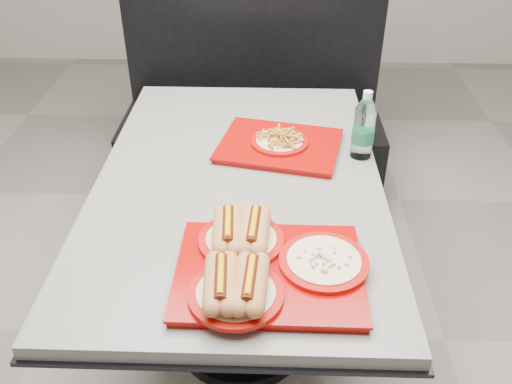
{
  "coord_description": "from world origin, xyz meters",
  "views": [
    {
      "loc": [
        0.1,
        -1.45,
        1.68
      ],
      "look_at": [
        0.06,
        -0.2,
        0.83
      ],
      "focal_mm": 38.0,
      "sensor_mm": 36.0,
      "label": 1
    }
  ],
  "objects_px": {
    "water_bottle": "(364,129)",
    "tray_far": "(280,143)",
    "tray_near": "(261,264)",
    "booth_bench": "(252,120)",
    "diner_table": "(240,218)"
  },
  "relations": [
    {
      "from": "tray_near",
      "to": "diner_table",
      "type": "bearing_deg",
      "value": 100.28
    },
    {
      "from": "tray_far",
      "to": "water_bottle",
      "type": "distance_m",
      "value": 0.29
    },
    {
      "from": "water_bottle",
      "to": "tray_far",
      "type": "bearing_deg",
      "value": 172.37
    },
    {
      "from": "tray_far",
      "to": "water_bottle",
      "type": "xyz_separation_m",
      "value": [
        0.27,
        -0.04,
        0.08
      ]
    },
    {
      "from": "tray_near",
      "to": "tray_far",
      "type": "height_order",
      "value": "tray_near"
    },
    {
      "from": "diner_table",
      "to": "water_bottle",
      "type": "distance_m",
      "value": 0.51
    },
    {
      "from": "tray_far",
      "to": "water_bottle",
      "type": "relative_size",
      "value": 1.97
    },
    {
      "from": "water_bottle",
      "to": "tray_near",
      "type": "bearing_deg",
      "value": -118.25
    },
    {
      "from": "booth_bench",
      "to": "tray_near",
      "type": "relative_size",
      "value": 2.81
    },
    {
      "from": "diner_table",
      "to": "water_bottle",
      "type": "bearing_deg",
      "value": 19.64
    },
    {
      "from": "booth_bench",
      "to": "water_bottle",
      "type": "height_order",
      "value": "booth_bench"
    },
    {
      "from": "tray_near",
      "to": "tray_far",
      "type": "bearing_deg",
      "value": 85.75
    },
    {
      "from": "booth_bench",
      "to": "water_bottle",
      "type": "relative_size",
      "value": 5.76
    },
    {
      "from": "diner_table",
      "to": "tray_far",
      "type": "xyz_separation_m",
      "value": [
        0.13,
        0.18,
        0.19
      ]
    },
    {
      "from": "tray_near",
      "to": "water_bottle",
      "type": "bearing_deg",
      "value": 61.75
    }
  ]
}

